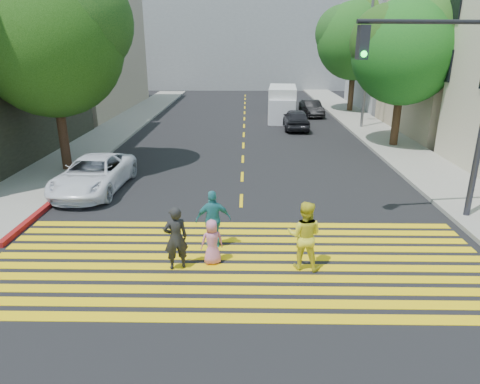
{
  "coord_description": "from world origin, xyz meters",
  "views": [
    {
      "loc": [
        0.19,
        -8.95,
        5.61
      ],
      "look_at": [
        0.0,
        3.0,
        1.4
      ],
      "focal_mm": 32.0,
      "sensor_mm": 36.0,
      "label": 1
    }
  ],
  "objects_px": {
    "tree_right_far": "(357,37)",
    "tree_right_near": "(406,47)",
    "pedestrian_man": "(176,238)",
    "white_van": "(282,104)",
    "white_sedan": "(94,174)",
    "traffic_signal": "(453,90)",
    "pedestrian_woman": "(304,235)",
    "silver_car": "(283,102)",
    "dark_car_parked": "(311,108)",
    "tree_left": "(52,37)",
    "pedestrian_extra": "(213,219)",
    "pedestrian_child": "(212,242)",
    "dark_car_near": "(296,119)"
  },
  "relations": [
    {
      "from": "pedestrian_woman",
      "to": "silver_car",
      "type": "bearing_deg",
      "value": -79.43
    },
    {
      "from": "silver_car",
      "to": "traffic_signal",
      "type": "distance_m",
      "value": 25.14
    },
    {
      "from": "tree_left",
      "to": "tree_right_near",
      "type": "relative_size",
      "value": 1.09
    },
    {
      "from": "tree_right_near",
      "to": "traffic_signal",
      "type": "height_order",
      "value": "tree_right_near"
    },
    {
      "from": "dark_car_parked",
      "to": "white_van",
      "type": "relative_size",
      "value": 0.7
    },
    {
      "from": "tree_right_near",
      "to": "pedestrian_extra",
      "type": "distance_m",
      "value": 16.23
    },
    {
      "from": "pedestrian_man",
      "to": "white_sedan",
      "type": "relative_size",
      "value": 0.35
    },
    {
      "from": "tree_right_near",
      "to": "pedestrian_man",
      "type": "bearing_deg",
      "value": -126.29
    },
    {
      "from": "tree_left",
      "to": "dark_car_parked",
      "type": "bearing_deg",
      "value": 49.7
    },
    {
      "from": "tree_left",
      "to": "tree_right_near",
      "type": "xyz_separation_m",
      "value": [
        16.42,
        5.0,
        -0.45
      ]
    },
    {
      "from": "tree_left",
      "to": "white_sedan",
      "type": "bearing_deg",
      "value": -52.3
    },
    {
      "from": "tree_left",
      "to": "pedestrian_woman",
      "type": "bearing_deg",
      "value": -42.26
    },
    {
      "from": "tree_right_far",
      "to": "tree_right_near",
      "type": "bearing_deg",
      "value": -91.95
    },
    {
      "from": "tree_right_near",
      "to": "white_van",
      "type": "distance_m",
      "value": 11.27
    },
    {
      "from": "pedestrian_extra",
      "to": "white_sedan",
      "type": "xyz_separation_m",
      "value": [
        -5.09,
        4.88,
        -0.18
      ]
    },
    {
      "from": "tree_left",
      "to": "pedestrian_child",
      "type": "distance_m",
      "value": 12.29
    },
    {
      "from": "dark_car_parked",
      "to": "tree_left",
      "type": "bearing_deg",
      "value": -136.18
    },
    {
      "from": "tree_left",
      "to": "white_van",
      "type": "distance_m",
      "value": 18.08
    },
    {
      "from": "dark_car_near",
      "to": "traffic_signal",
      "type": "distance_m",
      "value": 16.36
    },
    {
      "from": "tree_left",
      "to": "pedestrian_woman",
      "type": "distance_m",
      "value": 13.85
    },
    {
      "from": "pedestrian_child",
      "to": "traffic_signal",
      "type": "height_order",
      "value": "traffic_signal"
    },
    {
      "from": "tree_right_far",
      "to": "silver_car",
      "type": "xyz_separation_m",
      "value": [
        -5.61,
        1.44,
        -5.33
      ]
    },
    {
      "from": "pedestrian_child",
      "to": "silver_car",
      "type": "bearing_deg",
      "value": -114.1
    },
    {
      "from": "pedestrian_extra",
      "to": "tree_right_far",
      "type": "bearing_deg",
      "value": -120.83
    },
    {
      "from": "tree_right_far",
      "to": "white_van",
      "type": "relative_size",
      "value": 1.67
    },
    {
      "from": "dark_car_parked",
      "to": "traffic_signal",
      "type": "height_order",
      "value": "traffic_signal"
    },
    {
      "from": "tree_right_near",
      "to": "white_sedan",
      "type": "bearing_deg",
      "value": -151.89
    },
    {
      "from": "pedestrian_man",
      "to": "dark_car_near",
      "type": "xyz_separation_m",
      "value": [
        5.13,
        18.96,
        -0.16
      ]
    },
    {
      "from": "tree_left",
      "to": "dark_car_parked",
      "type": "distance_m",
      "value": 21.12
    },
    {
      "from": "pedestrian_child",
      "to": "pedestrian_extra",
      "type": "height_order",
      "value": "pedestrian_extra"
    },
    {
      "from": "pedestrian_extra",
      "to": "tree_right_near",
      "type": "bearing_deg",
      "value": -136.27
    },
    {
      "from": "white_sedan",
      "to": "dark_car_near",
      "type": "xyz_separation_m",
      "value": [
        9.35,
        12.84,
        0.02
      ]
    },
    {
      "from": "pedestrian_woman",
      "to": "pedestrian_child",
      "type": "distance_m",
      "value": 2.42
    },
    {
      "from": "silver_car",
      "to": "pedestrian_extra",
      "type": "bearing_deg",
      "value": 84.6
    },
    {
      "from": "pedestrian_woman",
      "to": "silver_car",
      "type": "xyz_separation_m",
      "value": [
        1.65,
        27.87,
        -0.26
      ]
    },
    {
      "from": "pedestrian_man",
      "to": "white_van",
      "type": "xyz_separation_m",
      "value": [
        4.46,
        22.58,
        0.3
      ]
    },
    {
      "from": "white_sedan",
      "to": "pedestrian_extra",
      "type": "bearing_deg",
      "value": -41.31
    },
    {
      "from": "pedestrian_child",
      "to": "silver_car",
      "type": "relative_size",
      "value": 0.27
    },
    {
      "from": "pedestrian_child",
      "to": "traffic_signal",
      "type": "bearing_deg",
      "value": -172.97
    },
    {
      "from": "tree_right_near",
      "to": "dark_car_parked",
      "type": "xyz_separation_m",
      "value": [
        -3.18,
        10.61,
        -4.75
      ]
    },
    {
      "from": "white_sedan",
      "to": "traffic_signal",
      "type": "xyz_separation_m",
      "value": [
        12.19,
        -2.87,
        3.58
      ]
    },
    {
      "from": "tree_left",
      "to": "silver_car",
      "type": "height_order",
      "value": "tree_left"
    },
    {
      "from": "silver_car",
      "to": "dark_car_parked",
      "type": "height_order",
      "value": "silver_car"
    },
    {
      "from": "pedestrian_extra",
      "to": "dark_car_parked",
      "type": "relative_size",
      "value": 0.46
    },
    {
      "from": "silver_car",
      "to": "tree_right_far",
      "type": "bearing_deg",
      "value": 168.93
    },
    {
      "from": "silver_car",
      "to": "white_van",
      "type": "distance_m",
      "value": 5.42
    },
    {
      "from": "white_sedan",
      "to": "white_van",
      "type": "bearing_deg",
      "value": 64.63
    },
    {
      "from": "silver_car",
      "to": "pedestrian_woman",
      "type": "bearing_deg",
      "value": 89.9
    },
    {
      "from": "tree_right_near",
      "to": "pedestrian_man",
      "type": "xyz_separation_m",
      "value": [
        -10.13,
        -13.79,
        -4.5
      ]
    },
    {
      "from": "tree_left",
      "to": "pedestrian_extra",
      "type": "height_order",
      "value": "tree_left"
    }
  ]
}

